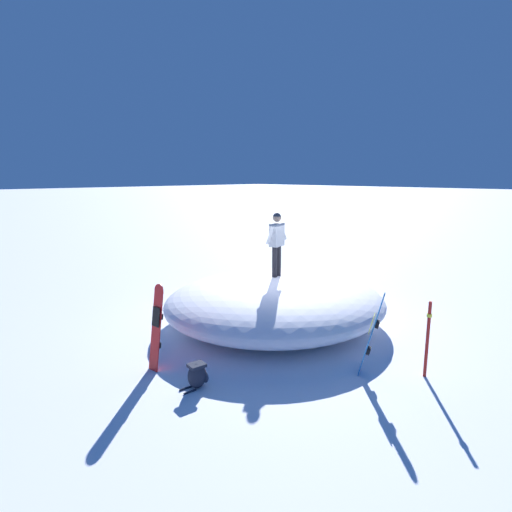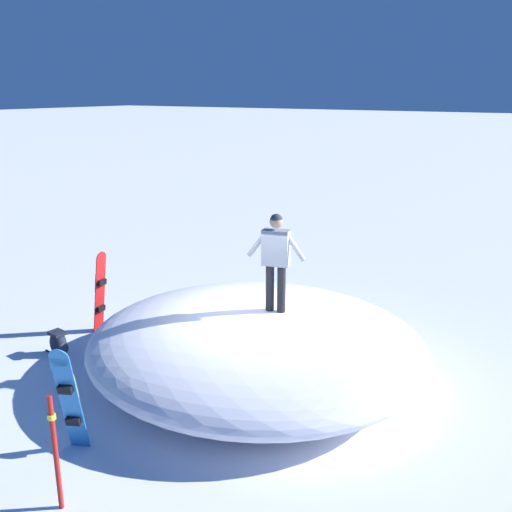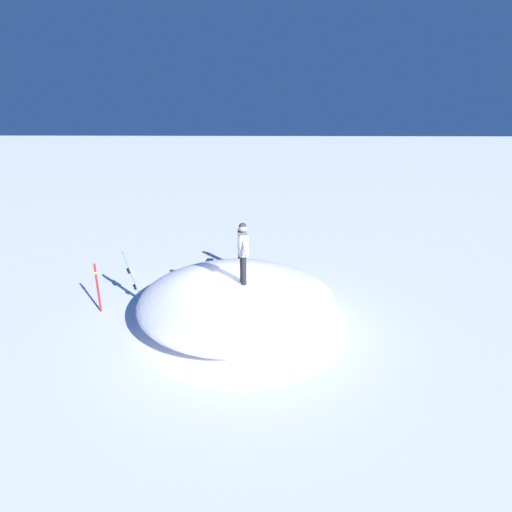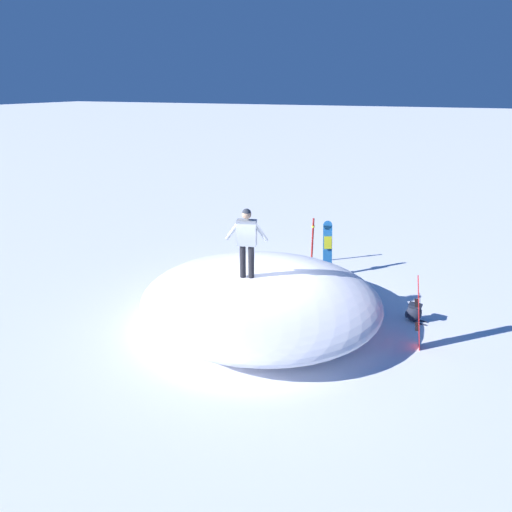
{
  "view_description": "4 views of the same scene",
  "coord_description": "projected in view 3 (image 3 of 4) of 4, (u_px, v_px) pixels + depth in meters",
  "views": [
    {
      "loc": [
        -6.87,
        7.63,
        3.78
      ],
      "look_at": [
        0.7,
        0.07,
        1.71
      ],
      "focal_mm": 29.49,
      "sensor_mm": 36.0,
      "label": 1
    },
    {
      "loc": [
        -7.46,
        -4.87,
        4.75
      ],
      "look_at": [
        0.58,
        0.21,
        1.98
      ],
      "focal_mm": 40.34,
      "sensor_mm": 36.0,
      "label": 2
    },
    {
      "loc": [
        1.09,
        -10.17,
        5.36
      ],
      "look_at": [
        0.69,
        -0.34,
        1.94
      ],
      "focal_mm": 27.88,
      "sensor_mm": 36.0,
      "label": 3
    },
    {
      "loc": [
        8.84,
        3.42,
        5.37
      ],
      "look_at": [
        0.09,
        -0.21,
        1.62
      ],
      "focal_mm": 30.29,
      "sensor_mm": 36.0,
      "label": 4
    }
  ],
  "objects": [
    {
      "name": "backpack_near",
      "position": [
        210.0,
        265.0,
        14.6
      ],
      "size": [
        0.32,
        0.54,
        0.47
      ],
      "color": "#1E2333",
      "rests_on": "ground"
    },
    {
      "name": "snowboard_primary_upright",
      "position": [
        132.0,
        276.0,
        11.97
      ],
      "size": [
        0.5,
        0.43,
        1.65
      ],
      "color": "#2672BF",
      "rests_on": "ground"
    },
    {
      "name": "ground",
      "position": [
        233.0,
        315.0,
        11.4
      ],
      "size": [
        240.0,
        240.0,
        0.0
      ],
      "primitive_type": "plane",
      "color": "white"
    },
    {
      "name": "trail_marker_pole",
      "position": [
        98.0,
        287.0,
        11.38
      ],
      "size": [
        0.1,
        0.1,
        1.48
      ],
      "color": "#A51E19",
      "rests_on": "ground"
    },
    {
      "name": "snowboarder_standing",
      "position": [
        243.0,
        248.0,
        10.37
      ],
      "size": [
        0.32,
        1.0,
        1.66
      ],
      "color": "black",
      "rests_on": "snow_mound"
    },
    {
      "name": "snowboard_secondary_upright",
      "position": [
        241.0,
        248.0,
        14.42
      ],
      "size": [
        0.28,
        0.28,
        1.71
      ],
      "color": "red",
      "rests_on": "ground"
    },
    {
      "name": "snow_mound",
      "position": [
        237.0,
        298.0,
        11.14
      ],
      "size": [
        5.89,
        6.2,
        1.16
      ],
      "primitive_type": "ellipsoid",
      "rotation": [
        0.0,
        0.0,
        1.65
      ],
      "color": "white",
      "rests_on": "ground"
    }
  ]
}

